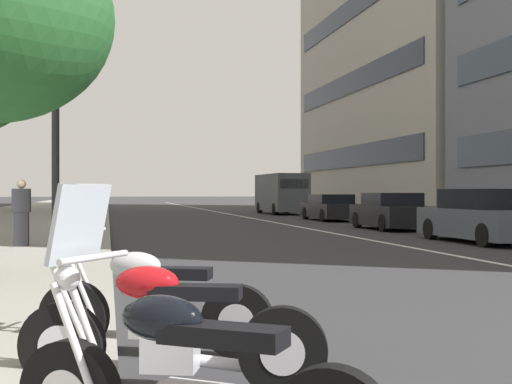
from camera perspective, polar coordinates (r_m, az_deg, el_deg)
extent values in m
cube|color=gray|center=(33.58, -19.32, -2.27)|extent=(160.00, 8.63, 0.15)
cube|color=silver|center=(39.04, -0.94, -2.05)|extent=(110.00, 0.16, 0.01)
cube|color=black|center=(3.54, -2.71, -11.62)|extent=(0.54, 0.65, 0.10)
ellipsoid|color=black|center=(3.68, -7.73, -10.20)|extent=(0.46, 0.52, 0.24)
cylinder|color=silver|center=(3.92, -14.64, -11.86)|extent=(0.22, 0.29, 0.64)
cylinder|color=silver|center=(4.03, -13.42, -11.53)|extent=(0.22, 0.29, 0.64)
cylinder|color=silver|center=(3.87, -13.07, -5.23)|extent=(0.52, 0.37, 0.04)
sphere|color=silver|center=(3.98, -15.19, -6.81)|extent=(0.14, 0.14, 0.14)
cube|color=#B2BCC6|center=(3.91, -14.26, -2.53)|extent=(0.43, 0.35, 0.44)
cylinder|color=black|center=(5.30, -15.60, -12.01)|extent=(0.31, 0.63, 0.62)
cylinder|color=silver|center=(5.30, -15.60, -12.01)|extent=(0.22, 0.34, 0.31)
cylinder|color=black|center=(4.95, 2.23, -12.89)|extent=(0.31, 0.63, 0.62)
cylinder|color=silver|center=(4.95, 2.23, -12.89)|extent=(0.22, 0.34, 0.31)
cube|color=silver|center=(5.07, -7.01, -12.75)|extent=(0.37, 0.44, 0.28)
cube|color=black|center=(4.96, -4.97, -8.16)|extent=(0.41, 0.68, 0.10)
ellipsoid|color=#AD1116|center=(5.03, -8.91, -7.35)|extent=(0.37, 0.51, 0.24)
cylinder|color=silver|center=(5.16, -15.06, -8.90)|extent=(0.14, 0.31, 0.64)
cylinder|color=silver|center=(5.28, -14.50, -8.68)|extent=(0.14, 0.31, 0.64)
cylinder|color=silver|center=(5.14, -13.94, -3.83)|extent=(0.58, 0.22, 0.04)
sphere|color=silver|center=(5.22, -15.80, -5.10)|extent=(0.14, 0.14, 0.14)
cube|color=#B2BCC6|center=(5.17, -14.98, -1.81)|extent=(0.46, 0.25, 0.44)
cylinder|color=silver|center=(5.17, -3.53, -13.73)|extent=(0.30, 0.68, 0.16)
cylinder|color=black|center=(6.46, -14.68, -9.82)|extent=(0.34, 0.63, 0.63)
cylinder|color=silver|center=(6.46, -14.68, -9.82)|extent=(0.23, 0.34, 0.31)
cylinder|color=black|center=(6.02, -1.53, -10.54)|extent=(0.34, 0.63, 0.63)
cylinder|color=silver|center=(6.02, -1.53, -10.54)|extent=(0.23, 0.34, 0.31)
cube|color=silver|center=(6.20, -8.34, -10.37)|extent=(0.38, 0.45, 0.28)
cube|color=black|center=(6.09, -6.72, -6.61)|extent=(0.44, 0.68, 0.10)
ellipsoid|color=#B2B2B7|center=(6.19, -9.85, -5.95)|extent=(0.39, 0.52, 0.24)
cylinder|color=silver|center=(6.32, -14.27, -7.23)|extent=(0.16, 0.31, 0.64)
cylinder|color=silver|center=(6.45, -13.77, -7.09)|extent=(0.16, 0.31, 0.64)
cylinder|color=silver|center=(6.31, -13.35, -3.10)|extent=(0.57, 0.25, 0.04)
sphere|color=silver|center=(6.39, -14.84, -4.14)|extent=(0.14, 0.14, 0.14)
cube|color=#B2BCC6|center=(6.34, -14.18, -1.46)|extent=(0.45, 0.27, 0.44)
cylinder|color=silver|center=(6.28, -5.47, -11.26)|extent=(0.33, 0.67, 0.16)
cube|color=#4C515B|center=(20.38, 18.12, -2.43)|extent=(4.61, 1.85, 0.79)
cube|color=black|center=(20.28, 18.24, -0.54)|extent=(2.39, 1.69, 0.55)
cylinder|color=black|center=(21.34, 14.11, -2.95)|extent=(0.62, 0.22, 0.62)
cylinder|color=black|center=(22.12, 18.02, -2.84)|extent=(0.62, 0.22, 0.62)
cylinder|color=black|center=(18.65, 18.23, -3.38)|extent=(0.62, 0.22, 0.62)
cube|color=black|center=(26.51, 10.99, -1.90)|extent=(4.29, 1.90, 0.75)
cube|color=black|center=(26.43, 11.05, -0.58)|extent=(2.11, 1.71, 0.47)
cylinder|color=black|center=(27.54, 8.29, -2.28)|extent=(0.62, 0.23, 0.62)
cylinder|color=black|center=(28.13, 11.49, -2.23)|extent=(0.62, 0.23, 0.62)
cylinder|color=black|center=(24.91, 10.43, -2.52)|extent=(0.62, 0.23, 0.62)
cylinder|color=black|center=(25.56, 13.90, -2.46)|extent=(0.62, 0.23, 0.62)
cube|color=black|center=(34.37, 6.09, -1.51)|extent=(4.67, 1.82, 0.70)
cube|color=black|center=(34.23, 6.16, -0.56)|extent=(2.37, 1.66, 0.44)
cylinder|color=black|center=(35.62, 4.09, -1.76)|extent=(0.62, 0.23, 0.62)
cylinder|color=black|center=(36.09, 6.58, -1.73)|extent=(0.62, 0.23, 0.62)
cylinder|color=black|center=(32.67, 5.55, -1.92)|extent=(0.62, 0.23, 0.62)
cylinder|color=black|center=(33.18, 8.24, -1.89)|extent=(0.62, 0.23, 0.62)
cube|color=#4C5156|center=(44.05, 2.08, -0.03)|extent=(6.08, 2.13, 2.30)
cube|color=black|center=(41.16, 3.16, 0.67)|extent=(0.07, 1.71, 0.56)
cylinder|color=black|center=(45.84, 0.30, -1.30)|extent=(0.72, 0.27, 0.72)
cylinder|color=black|center=(46.29, 2.52, -1.28)|extent=(0.72, 0.27, 0.72)
cylinder|color=black|center=(41.84, 1.59, -1.42)|extent=(0.72, 0.27, 0.72)
cylinder|color=black|center=(42.34, 4.00, -1.41)|extent=(0.72, 0.27, 0.72)
cylinder|color=#232326|center=(17.38, -16.09, 9.28)|extent=(0.18, 0.18, 8.12)
cube|color=#194C99|center=(17.04, -16.18, 9.62)|extent=(0.56, 0.03, 1.10)
cube|color=#194C99|center=(17.73, -16.01, 9.24)|extent=(0.56, 0.03, 1.10)
cube|color=#2D2D33|center=(17.09, -18.65, -2.90)|extent=(0.25, 0.33, 0.79)
cube|color=#2D2D33|center=(17.07, -18.66, -0.65)|extent=(0.27, 0.41, 0.55)
sphere|color=beige|center=(17.07, -18.66, 0.62)|extent=(0.21, 0.21, 0.21)
cube|color=#232D3D|center=(50.12, 7.72, 2.88)|extent=(23.67, 0.08, 1.50)
cube|color=#232D3D|center=(50.65, 7.72, 8.83)|extent=(23.67, 0.08, 1.50)
cube|color=#232D3D|center=(51.72, 7.72, 14.60)|extent=(23.67, 0.08, 1.50)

